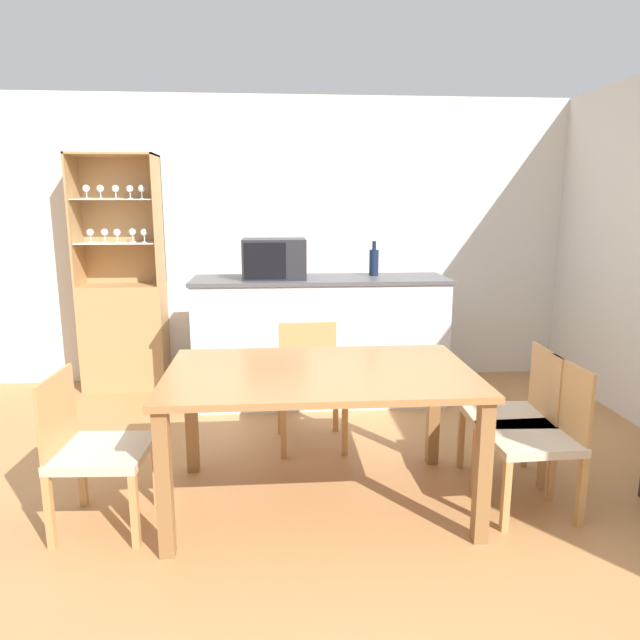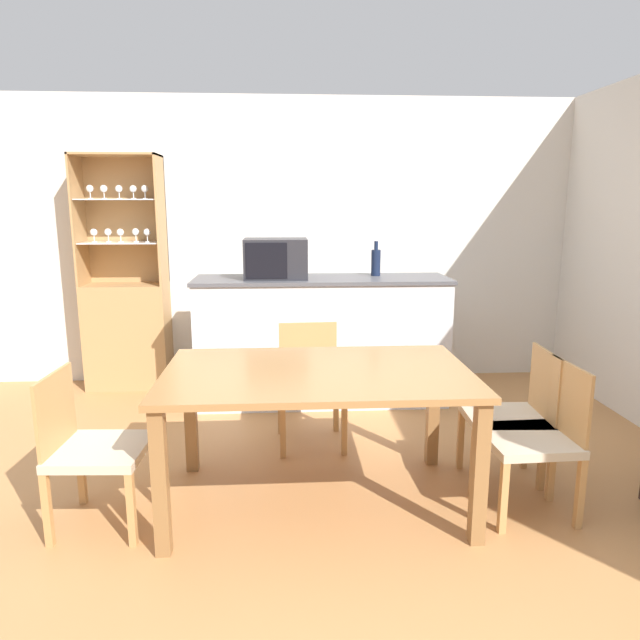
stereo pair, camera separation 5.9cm
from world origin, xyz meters
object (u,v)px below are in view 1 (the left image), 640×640
Objects in this scene: dining_chair_side_right_near at (537,436)px; dining_chair_side_right_far at (514,416)px; display_cabinet at (124,319)px; dining_table at (320,387)px; microwave at (274,259)px; wine_bottle at (374,262)px; dining_chair_side_left_near at (94,450)px; dining_chair_head_far at (310,384)px.

dining_chair_side_right_near and dining_chair_side_right_far have the same top height.
display_cabinet is 2.52× the size of dining_chair_side_right_far.
display_cabinet is 1.25× the size of dining_table.
wine_bottle is at bearing 8.14° from microwave.
dining_chair_side_left_near reaches higher than dining_table.
wine_bottle is (0.59, 0.93, 0.74)m from dining_chair_head_far.
dining_chair_side_right_near is 1.00× the size of dining_chair_side_right_far.
dining_table is 2.01× the size of dining_chair_side_right_near.
display_cabinet is 2.52× the size of dining_chair_side_right_near.
dining_table is 5.70× the size of wine_bottle.
dining_table is 1.74m from microwave.
display_cabinet is at bearing 47.53° from dining_chair_side_right_near.
display_cabinet reaches higher than dining_chair_head_far.
microwave is (-0.23, 0.81, 0.78)m from dining_chair_head_far.
dining_chair_side_right_near is 2.12m from wine_bottle.
dining_chair_side_left_near is 2.29m from dining_chair_side_right_near.
dining_chair_side_right_far is (1.14, 0.15, -0.25)m from dining_table.
dining_chair_side_right_far is (-0.00, 0.29, 0.00)m from dining_chair_side_right_near.
dining_table is at bearing -81.80° from microwave.
dining_chair_head_far is (1.14, 0.97, 0.00)m from dining_chair_side_left_near.
dining_table is (1.57, -2.17, 0.04)m from display_cabinet.
dining_chair_side_right_near is (1.14, -0.15, -0.25)m from dining_table.
microwave is at bearing -171.86° from wine_bottle.
dining_chair_side_left_near is 2.15m from microwave.
microwave reaches higher than dining_table.
dining_table is 1.18m from dining_chair_side_left_near.
dining_chair_head_far is (-1.15, 0.98, 0.00)m from dining_chair_side_right_near.
display_cabinet reaches higher than dining_chair_side_right_far.
dining_chair_side_left_near is (0.42, -2.31, -0.20)m from display_cabinet.
display_cabinet is at bearing 56.43° from dining_chair_side_right_far.
dining_chair_side_right_far is 1.86m from wine_bottle.
dining_chair_side_right_far is (2.71, -2.02, -0.20)m from display_cabinet.
display_cabinet is 3.57m from dining_chair_side_right_near.
dining_chair_side_right_near is at bearing 93.08° from dining_chair_side_left_near.
dining_chair_side_right_far is at bearing -2.03° from dining_chair_side_right_near.
dining_chair_side_right_near is at bearing -40.42° from display_cabinet.
dining_chair_side_left_near and dining_chair_side_right_near have the same top height.
wine_bottle reaches higher than dining_chair_side_left_near.
dining_chair_side_right_far is at bearing -47.27° from microwave.
display_cabinet is 7.14× the size of wine_bottle.
dining_table is at bearing 100.35° from dining_chair_side_right_far.
dining_chair_side_right_near is at bearing -52.31° from microwave.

